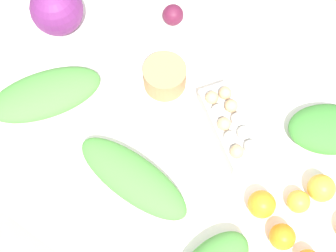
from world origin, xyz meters
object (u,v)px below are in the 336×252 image
greens_bunch_chard (45,94)px  paper_bag (165,77)px  orange_3 (282,237)px  orange_5 (321,188)px  egg_carton (230,125)px  beet_root (173,15)px  cabbage_purple (57,9)px  orange_4 (262,204)px  greens_bunch_scallion (329,129)px  greens_bunch_kale (133,178)px  orange_0 (298,202)px

greens_bunch_chard → paper_bag: bearing=-136.2°
orange_3 → orange_5: bearing=-97.5°
egg_carton → orange_5: 0.32m
orange_3 → orange_5: 0.19m
beet_root → cabbage_purple: bearing=36.9°
cabbage_purple → egg_carton: cabbage_purple is taller
greens_bunch_chard → orange_4: bearing=-173.6°
paper_bag → orange_5: paper_bag is taller
greens_bunch_scallion → orange_3: 0.37m
beet_root → orange_4: size_ratio=0.90×
beet_root → orange_3: 0.81m
greens_bunch_chard → greens_bunch_scallion: bearing=-153.0°
greens_bunch_kale → orange_0: greens_bunch_kale is taller
greens_bunch_chard → orange_0: bearing=-169.6°
cabbage_purple → orange_4: size_ratio=2.17×
cabbage_purple → orange_0: (-0.98, 0.10, -0.05)m
paper_bag → orange_5: size_ratio=1.69×
orange_0 → greens_bunch_chard: bearing=10.4°
greens_bunch_chard → greens_bunch_scallion: size_ratio=1.45×
orange_0 → cabbage_purple: bearing=-5.8°
orange_0 → paper_bag: bearing=-11.7°
cabbage_purple → orange_3: cabbage_purple is taller
greens_bunch_scallion → orange_5: (-0.07, 0.18, 0.00)m
egg_carton → greens_bunch_kale: bearing=98.8°
orange_3 → orange_4: (0.09, -0.05, 0.00)m
orange_4 → cabbage_purple: bearing=-10.7°
egg_carton → greens_bunch_chard: bearing=58.8°
greens_bunch_kale → orange_0: 0.49m
paper_bag → orange_0: bearing=168.3°
orange_5 → cabbage_purple: bearing=-1.6°
greens_bunch_kale → orange_4: (-0.35, -0.15, 0.00)m
paper_bag → orange_0: (-0.55, 0.11, -0.01)m
egg_carton → greens_bunch_scallion: egg_carton is taller
greens_bunch_kale → orange_0: (-0.44, -0.21, -0.00)m
paper_bag → orange_5: bearing=175.8°
orange_0 → greens_bunch_scallion: bearing=-82.7°
cabbage_purple → orange_4: cabbage_purple is taller
orange_4 → orange_5: size_ratio=0.99×
paper_bag → greens_bunch_scallion: bearing=-165.0°
orange_4 → egg_carton: bearing=-37.5°
paper_bag → greens_bunch_scallion: paper_bag is taller
paper_bag → orange_3: 0.61m
paper_bag → greens_bunch_scallion: (-0.52, -0.14, -0.01)m
greens_bunch_chard → orange_5: size_ratio=4.41×
egg_carton → greens_bunch_scallion: bearing=-112.7°
beet_root → orange_3: orange_3 is taller
greens_bunch_chard → greens_bunch_scallion: (-0.79, -0.40, -0.00)m
cabbage_purple → paper_bag: (-0.43, -0.01, -0.04)m
cabbage_purple → egg_carton: (-0.69, 0.01, -0.05)m
egg_carton → greens_bunch_kale: 0.34m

